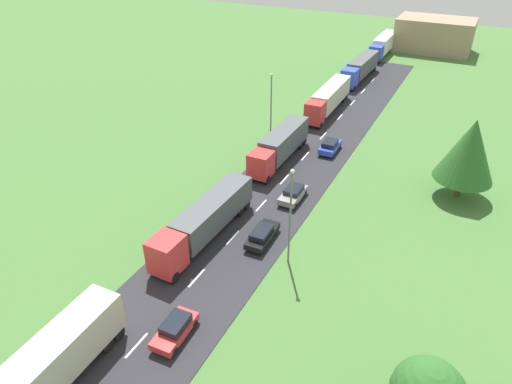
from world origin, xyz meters
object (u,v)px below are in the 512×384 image
at_px(truck_second, 204,220).
at_px(lamppost_second, 290,213).
at_px(truck_fourth, 329,98).
at_px(lamppost_third, 271,105).
at_px(truck_lead, 45,369).
at_px(car_fourth, 293,194).
at_px(truck_third, 280,145).
at_px(car_third, 262,235).
at_px(car_second, 175,329).
at_px(car_fifth, 330,146).
at_px(distant_building, 434,35).
at_px(truck_sixth, 383,44).
at_px(tree_maple, 469,150).
at_px(truck_fifth, 360,68).

bearing_deg(truck_second, lamppost_second, 3.37).
xyz_separation_m(truck_fourth, lamppost_third, (-3.47, -13.05, 2.84)).
xyz_separation_m(truck_lead, car_fourth, (4.99, 27.71, -1.36)).
relative_size(truck_third, car_third, 2.75).
bearing_deg(car_second, car_fifth, 89.46).
xyz_separation_m(truck_second, car_third, (4.99, 1.92, -1.26)).
bearing_deg(car_second, distant_building, 87.32).
height_order(car_second, car_third, car_second).
distance_m(truck_second, truck_sixth, 70.34).
distance_m(car_second, tree_maple, 33.65).
height_order(truck_lead, car_second, truck_lead).
height_order(truck_fifth, lamppost_third, lamppost_third).
xyz_separation_m(car_fourth, tree_maple, (15.43, 8.71, 4.71)).
distance_m(car_fourth, tree_maple, 18.34).
distance_m(car_third, lamppost_third, 22.29).
xyz_separation_m(car_second, tree_maple, (15.93, 29.27, 4.70)).
height_order(car_second, distant_building, distant_building).
relative_size(car_fourth, lamppost_third, 0.45).
height_order(truck_fourth, lamppost_second, lamppost_second).
xyz_separation_m(truck_third, lamppost_third, (-3.46, 4.73, 2.87)).
relative_size(truck_fifth, truck_sixth, 1.02).
bearing_deg(truck_sixth, distant_building, 42.83).
distance_m(truck_lead, truck_second, 17.97).
distance_m(truck_third, car_fourth, 9.13).
distance_m(truck_lead, truck_fifth, 70.18).
xyz_separation_m(truck_fourth, lamppost_second, (8.37, -34.60, 2.92)).
bearing_deg(car_fifth, truck_sixth, 95.79).
relative_size(car_third, car_fifth, 1.11).
bearing_deg(car_fifth, truck_second, -101.69).
relative_size(truck_second, distant_building, 0.89).
height_order(car_third, car_fifth, car_fifth).
xyz_separation_m(truck_fourth, truck_sixth, (-0.14, 35.25, 0.04)).
xyz_separation_m(car_fourth, car_fifth, (-0.19, 12.46, 0.05)).
relative_size(truck_second, truck_fourth, 0.94).
bearing_deg(tree_maple, car_second, -118.56).
relative_size(truck_lead, truck_fifth, 0.85).
xyz_separation_m(car_second, lamppost_second, (3.94, 11.30, 4.27)).
height_order(truck_lead, truck_second, truck_lead).
distance_m(truck_sixth, car_third, 68.64).
xyz_separation_m(car_third, tree_maple, (15.22, 16.54, 4.71)).
bearing_deg(tree_maple, truck_lead, -119.28).
distance_m(car_fourth, car_fifth, 12.46).
bearing_deg(truck_second, car_fifth, 78.31).
bearing_deg(truck_second, lamppost_third, 99.33).
height_order(truck_sixth, lamppost_third, lamppost_third).
bearing_deg(truck_third, lamppost_third, 126.20).
distance_m(truck_lead, car_second, 8.55).
bearing_deg(lamppost_third, truck_sixth, 86.05).
bearing_deg(lamppost_third, truck_second, -80.67).
xyz_separation_m(truck_second, truck_third, (-0.16, 17.31, 0.06)).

